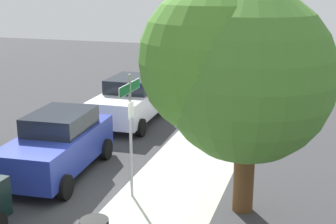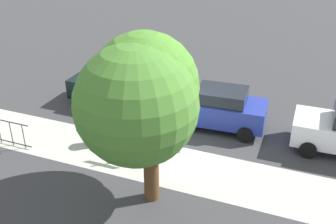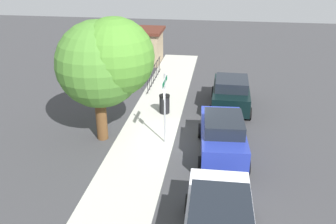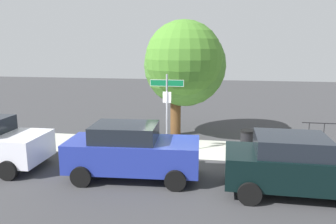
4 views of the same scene
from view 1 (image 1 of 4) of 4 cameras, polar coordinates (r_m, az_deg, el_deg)
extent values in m
plane|color=#38383A|center=(11.99, -6.93, -10.57)|extent=(60.00, 60.00, 0.00)
cylinder|color=#9EA0A5|center=(11.59, -4.55, -3.04)|extent=(0.07, 0.07, 3.14)
cube|color=#0F723D|center=(11.26, -4.68, 2.94)|extent=(1.26, 0.02, 0.22)
cube|color=white|center=(11.26, -4.68, 2.94)|extent=(1.29, 0.02, 0.25)
cube|color=silver|center=(11.38, -4.53, 0.23)|extent=(0.32, 0.02, 0.42)
cylinder|color=#54361D|center=(11.06, 9.28, -5.72)|extent=(0.48, 0.48, 2.56)
sphere|color=#49842B|center=(10.12, 5.86, 6.25)|extent=(3.35, 3.35, 3.35)
sphere|color=#467C2D|center=(10.10, 9.64, 4.27)|extent=(3.73, 3.73, 3.73)
sphere|color=#40821C|center=(10.34, 10.07, 4.36)|extent=(2.60, 2.60, 2.60)
cube|color=white|center=(18.03, -4.58, 1.06)|extent=(4.32, 1.94, 0.91)
cube|color=black|center=(18.10, -4.34, 3.45)|extent=(2.09, 1.67, 0.52)
cylinder|color=black|center=(16.53, -3.34, -1.89)|extent=(0.64, 0.23, 0.64)
cylinder|color=black|center=(17.22, -9.13, -1.36)|extent=(0.64, 0.23, 0.64)
cylinder|color=black|center=(19.19, -0.43, 0.58)|extent=(0.64, 0.23, 0.64)
cylinder|color=black|center=(19.78, -5.55, 0.97)|extent=(0.64, 0.23, 0.64)
cube|color=#223296|center=(13.47, -13.23, -4.30)|extent=(4.28, 1.99, 0.92)
cube|color=black|center=(13.46, -12.94, -1.06)|extent=(2.10, 1.64, 0.52)
cylinder|color=black|center=(12.10, -12.46, -8.91)|extent=(0.65, 0.26, 0.64)
cylinder|color=black|center=(12.91, -19.37, -7.86)|extent=(0.65, 0.26, 0.64)
cylinder|color=black|center=(14.51, -7.57, -4.51)|extent=(0.65, 0.26, 0.64)
cylinder|color=black|center=(15.19, -13.62, -3.90)|extent=(0.65, 0.26, 0.64)
cylinder|color=black|center=(9.05, -8.97, -13.06)|extent=(0.55, 0.55, 0.08)
camera|label=2|loc=(17.18, 50.64, 21.79)|focal=44.05mm
camera|label=3|loc=(25.17, 2.93, 21.18)|focal=39.21mm
camera|label=4|loc=(18.21, -46.46, 7.31)|focal=34.95mm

